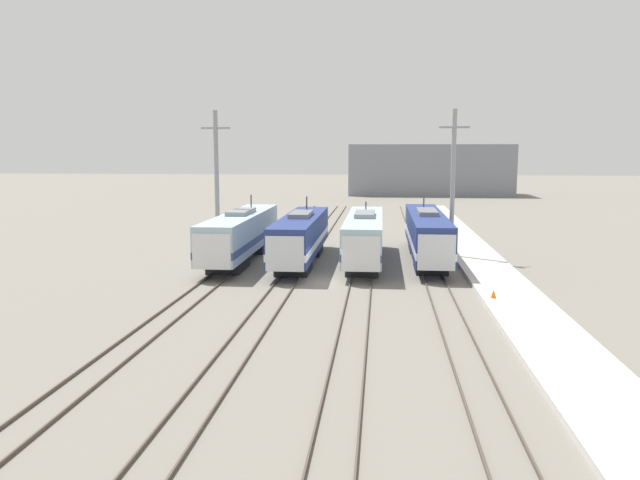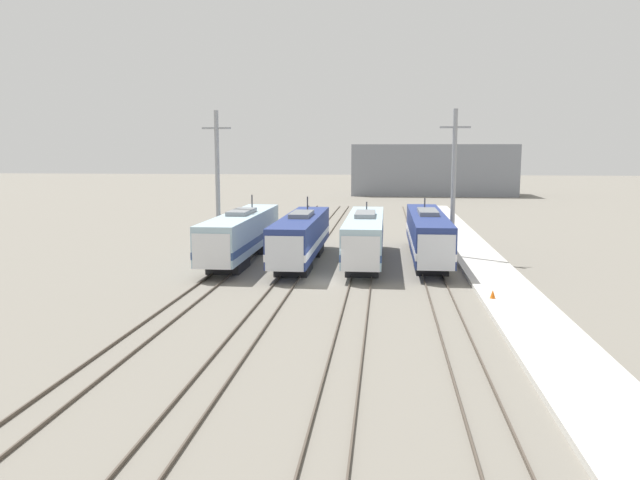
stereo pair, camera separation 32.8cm
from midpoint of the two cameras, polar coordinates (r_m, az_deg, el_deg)
The scene contains 14 objects.
ground_plane at distance 43.82m, azimuth 0.15°, elevation -3.88°, with size 400.00×400.00×0.00m, color slate.
rail_pair_far_left at distance 45.20m, azimuth -9.71°, elevation -3.53°, with size 1.50×120.00×0.15m.
rail_pair_center_left at distance 44.12m, azimuth -3.20°, elevation -3.71°, with size 1.51×120.00×0.15m.
rail_pair_center_right at distance 43.64m, azimuth 3.54°, elevation -3.84°, with size 1.51×120.00×0.15m.
rail_pair_far_right at distance 43.77m, azimuth 10.34°, elevation -3.93°, with size 1.50×120.00×0.15m.
locomotive_far_left at distance 52.32m, azimuth -7.51°, elevation 0.45°, with size 3.01×18.78×5.22m.
locomotive_center_left at distance 50.69m, azimuth -1.99°, elevation 0.24°, with size 2.93×17.75×5.17m.
locomotive_center_right at distance 50.84m, azimuth 3.88°, elevation 0.25°, with size 2.92×17.90×4.71m.
locomotive_far_right at distance 52.58m, azimuth 9.58°, elevation 0.45°, with size 2.85×19.64×4.92m.
catenary_tower_left at distance 55.25m, azimuth -9.59°, elevation 5.25°, with size 2.54×0.39×12.59m.
catenary_tower_right at distance 53.64m, azimuth 11.87°, elevation 5.11°, with size 2.54×0.39×12.59m.
platform at distance 44.33m, azimuth 15.97°, elevation -3.86°, with size 4.00×120.00×0.30m.
traffic_cone at distance 39.25m, azimuth 15.34°, elevation -4.76°, with size 0.34×0.34×0.53m.
depot_building at distance 133.30m, azimuth 9.90°, elevation 6.35°, with size 33.31×12.97×10.44m.
Camera 1 is at (3.93, -42.68, 9.13)m, focal length 35.00 mm.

